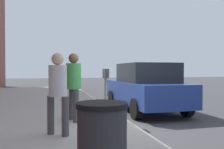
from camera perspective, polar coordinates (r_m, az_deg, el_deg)
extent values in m
plane|color=#38383A|center=(6.66, 4.03, -12.17)|extent=(80.00, 80.00, 0.00)
cube|color=#A8A59E|center=(6.39, -23.08, -12.12)|extent=(28.00, 6.00, 0.15)
cylinder|color=gray|center=(6.73, -1.51, -5.75)|extent=(0.07, 0.07, 1.15)
cube|color=#383D42|center=(6.59, -1.32, 0.25)|extent=(0.16, 0.11, 0.26)
cube|color=#383D42|center=(6.78, -1.70, 0.27)|extent=(0.16, 0.11, 0.26)
cube|color=#268C33|center=(6.60, -0.81, 0.42)|extent=(0.10, 0.01, 0.10)
cube|color=#268C33|center=(6.80, -1.21, 0.44)|extent=(0.10, 0.01, 0.10)
cylinder|color=#47474C|center=(6.76, -9.60, -6.94)|extent=(0.15, 0.15, 0.87)
cylinder|color=#47474C|center=(6.39, -8.58, -7.41)|extent=(0.15, 0.15, 0.87)
cylinder|color=green|center=(6.51, -9.13, -0.38)|extent=(0.40, 0.40, 0.69)
sphere|color=brown|center=(6.52, -9.14, 3.83)|extent=(0.27, 0.27, 0.27)
cylinder|color=#47474C|center=(5.35, -14.38, -9.32)|extent=(0.15, 0.15, 0.82)
cylinder|color=#47474C|center=(5.13, -11.07, -9.77)|extent=(0.15, 0.15, 0.82)
cylinder|color=silver|center=(5.15, -12.80, -1.45)|extent=(0.38, 0.38, 0.65)
sphere|color=beige|center=(5.15, -12.82, 3.62)|extent=(0.26, 0.26, 0.26)
cube|color=navy|center=(9.05, 7.80, -4.10)|extent=(4.42, 1.88, 0.76)
cube|color=black|center=(8.83, 8.31, 0.45)|extent=(2.21, 1.71, 0.68)
cylinder|color=black|center=(10.16, 0.08, -5.68)|extent=(0.66, 0.23, 0.66)
cylinder|color=black|center=(10.74, 9.18, -5.33)|extent=(0.66, 0.23, 0.66)
cylinder|color=black|center=(7.46, 5.78, -8.15)|extent=(0.66, 0.23, 0.66)
cylinder|color=black|center=(8.23, 17.35, -7.33)|extent=(0.66, 0.23, 0.66)
cylinder|color=black|center=(2.71, -2.37, -7.31)|extent=(0.59, 0.59, 0.06)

